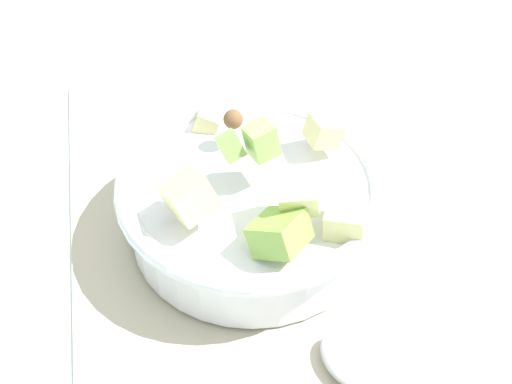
% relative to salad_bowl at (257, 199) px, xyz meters
% --- Properties ---
extents(ground_plane, '(2.40, 2.40, 0.00)m').
position_rel_salad_bowl_xyz_m(ground_plane, '(-0.02, -0.00, -0.05)').
color(ground_plane, silver).
extents(placemat, '(0.51, 0.35, 0.01)m').
position_rel_salad_bowl_xyz_m(placemat, '(-0.02, -0.00, -0.04)').
color(placemat, '#BCB299').
rests_on(placemat, ground_plane).
extents(salad_bowl, '(0.25, 0.25, 0.13)m').
position_rel_salad_bowl_xyz_m(salad_bowl, '(0.00, 0.00, 0.00)').
color(salad_bowl, white).
rests_on(salad_bowl, placemat).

